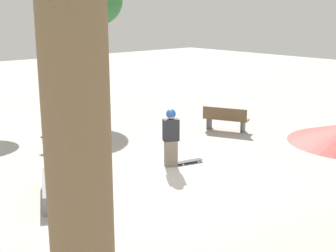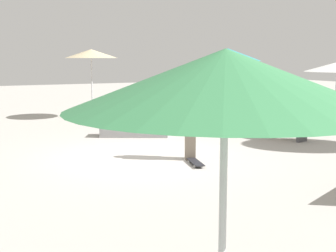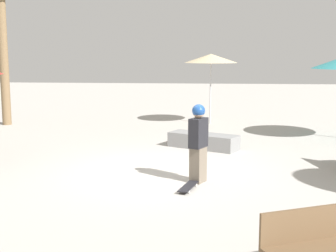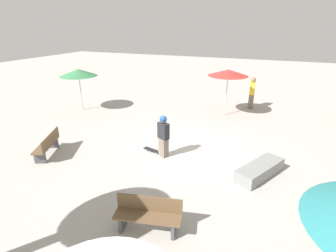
% 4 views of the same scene
% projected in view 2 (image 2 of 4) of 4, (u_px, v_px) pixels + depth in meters
% --- Properties ---
extents(ground_plane, '(60.00, 60.00, 0.00)m').
position_uv_depth(ground_plane, '(146.00, 157.00, 10.81)').
color(ground_plane, '#ADA8A0').
extents(skater_main, '(0.41, 0.49, 1.61)m').
position_uv_depth(skater_main, '(190.00, 121.00, 10.44)').
color(skater_main, '#726656').
rests_on(skater_main, ground_plane).
extents(skateboard, '(0.39, 0.82, 0.07)m').
position_uv_depth(skateboard, '(196.00, 162.00, 9.99)').
color(skateboard, black).
rests_on(skateboard, ground_plane).
extents(concrete_ledge, '(2.03, 1.46, 0.41)m').
position_uv_depth(concrete_ledge, '(134.00, 129.00, 13.61)').
color(concrete_ledge, gray).
rests_on(concrete_ledge, ground_plane).
extents(bench_far, '(0.78, 1.66, 0.85)m').
position_uv_depth(bench_far, '(282.00, 124.00, 13.12)').
color(bench_far, '#47474C').
rests_on(bench_far, ground_plane).
extents(shade_umbrella_teal, '(2.41, 2.41, 2.60)m').
position_uv_depth(shade_umbrella_teal, '(228.00, 55.00, 16.87)').
color(shade_umbrella_teal, '#B7B7BC').
rests_on(shade_umbrella_teal, ground_plane).
extents(shade_umbrella_green, '(2.02, 2.02, 2.33)m').
position_uv_depth(shade_umbrella_green, '(225.00, 80.00, 2.90)').
color(shade_umbrella_green, '#B7B7BC').
rests_on(shade_umbrella_green, ground_plane).
extents(shade_umbrella_tan, '(1.95, 1.95, 2.58)m').
position_uv_depth(shade_umbrella_tan, '(91.00, 54.00, 17.45)').
color(shade_umbrella_tan, '#B7B7BC').
rests_on(shade_umbrella_tan, ground_plane).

